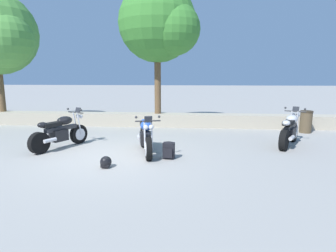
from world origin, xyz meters
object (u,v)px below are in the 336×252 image
at_px(rider_backpack, 169,150).
at_px(rider_helmet, 106,162).
at_px(motorcycle_silver_far_right, 290,130).
at_px(motorcycle_black_near_left, 61,132).
at_px(motorcycle_blue_centre, 146,136).
at_px(leafy_tree_mid_left, 161,24).
at_px(trash_bin, 306,122).

distance_m(rider_backpack, rider_helmet, 1.69).
height_order(motorcycle_silver_far_right, rider_helmet, motorcycle_silver_far_right).
bearing_deg(motorcycle_black_near_left, motorcycle_silver_far_right, 7.65).
bearing_deg(motorcycle_blue_centre, motorcycle_black_near_left, 172.91).
xyz_separation_m(motorcycle_blue_centre, motorcycle_silver_far_right, (4.38, 1.28, 0.00)).
xyz_separation_m(motorcycle_black_near_left, leafy_tree_mid_left, (2.62, 4.04, 3.80)).
bearing_deg(motorcycle_black_near_left, rider_backpack, -13.87).
height_order(rider_helmet, leafy_tree_mid_left, leafy_tree_mid_left).
bearing_deg(leafy_tree_mid_left, motorcycle_silver_far_right, -34.84).
height_order(rider_helmet, trash_bin, trash_bin).
relative_size(motorcycle_black_near_left, motorcycle_blue_centre, 0.95).
distance_m(motorcycle_blue_centre, motorcycle_silver_far_right, 4.56).
xyz_separation_m(motorcycle_black_near_left, trash_bin, (8.38, 3.12, -0.05)).
relative_size(motorcycle_blue_centre, rider_helmet, 7.26).
relative_size(motorcycle_blue_centre, leafy_tree_mid_left, 0.37).
distance_m(motorcycle_black_near_left, rider_helmet, 2.60).
xyz_separation_m(rider_backpack, rider_helmet, (-1.45, -0.87, -0.11)).
bearing_deg(trash_bin, rider_helmet, -143.20).
xyz_separation_m(motorcycle_silver_far_right, rider_backpack, (-3.69, -1.78, -0.24)).
height_order(motorcycle_blue_centre, leafy_tree_mid_left, leafy_tree_mid_left).
bearing_deg(motorcycle_silver_far_right, rider_backpack, -154.21).
distance_m(motorcycle_black_near_left, motorcycle_blue_centre, 2.70).
bearing_deg(motorcycle_blue_centre, trash_bin, 31.24).
bearing_deg(motorcycle_black_near_left, rider_helmet, -41.47).
height_order(motorcycle_silver_far_right, leafy_tree_mid_left, leafy_tree_mid_left).
relative_size(rider_helmet, trash_bin, 0.33).
xyz_separation_m(motorcycle_blue_centre, trash_bin, (5.70, 3.46, -0.05)).
xyz_separation_m(rider_backpack, trash_bin, (5.01, 3.96, 0.19)).
height_order(motorcycle_black_near_left, rider_backpack, motorcycle_black_near_left).
relative_size(motorcycle_silver_far_right, rider_helmet, 6.69).
bearing_deg(leafy_tree_mid_left, motorcycle_black_near_left, -122.93).
xyz_separation_m(motorcycle_blue_centre, rider_helmet, (-0.75, -1.37, -0.35)).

